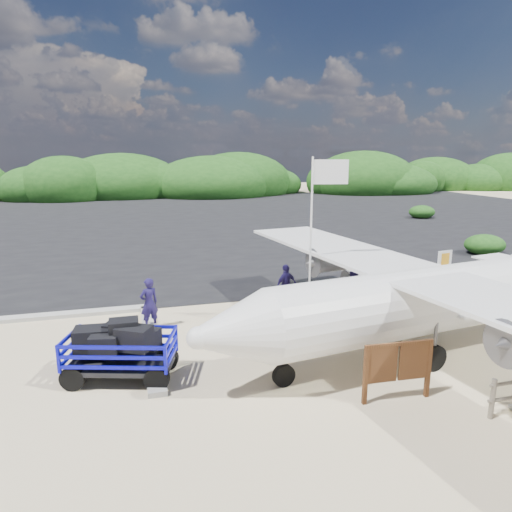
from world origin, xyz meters
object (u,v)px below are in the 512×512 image
at_px(crew_c, 286,286).
at_px(aircraft_large, 358,229).
at_px(crew_b, 352,292).
at_px(flagpole, 308,330).
at_px(aircraft_small, 113,225).
at_px(baggage_cart, 123,379).
at_px(signboard, 395,400).
at_px(crew_a, 149,303).

xyz_separation_m(crew_c, aircraft_large, (11.99, 16.65, -0.88)).
bearing_deg(crew_c, crew_b, 120.47).
distance_m(flagpole, crew_b, 2.55).
relative_size(aircraft_large, aircraft_small, 2.70).
xyz_separation_m(baggage_cart, aircraft_small, (-1.14, 28.81, 0.00)).
xyz_separation_m(baggage_cart, crew_c, (6.35, 4.61, 0.88)).
xyz_separation_m(flagpole, aircraft_small, (-7.43, 26.80, 0.00)).
relative_size(baggage_cart, crew_b, 1.72).
height_order(flagpole, crew_b, flagpole).
relative_size(flagpole, aircraft_large, 0.34).
height_order(baggage_cart, aircraft_large, aircraft_large).
bearing_deg(signboard, crew_c, 95.70).
xyz_separation_m(flagpole, signboard, (0.38, -4.97, 0.00)).
bearing_deg(aircraft_small, aircraft_large, 150.58).
bearing_deg(aircraft_large, aircraft_small, -29.47).
bearing_deg(flagpole, baggage_cart, -162.34).
height_order(signboard, crew_b, crew_b).
xyz_separation_m(baggage_cart, crew_a, (0.91, 3.68, 0.92)).
distance_m(flagpole, crew_c, 2.75).
xyz_separation_m(crew_b, aircraft_small, (-9.59, 25.80, -0.90)).
height_order(crew_b, aircraft_small, crew_b).
distance_m(signboard, crew_a, 8.85).
bearing_deg(aircraft_large, flagpole, 49.70).
bearing_deg(crew_c, signboard, 70.25).
height_order(aircraft_large, aircraft_small, aircraft_large).
relative_size(crew_b, aircraft_small, 0.27).
distance_m(baggage_cart, aircraft_small, 28.83).
bearing_deg(baggage_cart, crew_a, 92.73).
xyz_separation_m(flagpole, crew_c, (0.06, 2.61, 0.88)).
bearing_deg(signboard, flagpole, 97.63).
bearing_deg(flagpole, signboard, -85.59).
xyz_separation_m(crew_a, crew_c, (5.44, 0.93, -0.04)).
xyz_separation_m(flagpole, crew_b, (2.16, 1.00, 0.90)).
relative_size(crew_a, crew_b, 1.02).
distance_m(baggage_cart, aircraft_large, 28.07).
height_order(signboard, aircraft_small, aircraft_small).
distance_m(baggage_cart, crew_a, 3.90).
relative_size(baggage_cart, crew_a, 1.69).
height_order(flagpole, crew_a, flagpole).
bearing_deg(crew_b, signboard, 86.84).
relative_size(baggage_cart, crew_c, 1.76).
bearing_deg(signboard, aircraft_large, 67.52).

